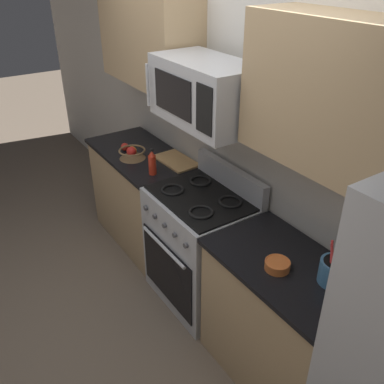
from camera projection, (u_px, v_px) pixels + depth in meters
The scene contains 14 objects.
ground_plane at pixel (134, 325), 3.17m from camera, with size 16.00×16.00×0.00m, color #6B5B4C.
wall_back at pixel (244, 137), 2.98m from camera, with size 8.00×0.10×2.60m, color beige.
counter_left at pixel (143, 197), 3.91m from camera, with size 1.11×0.59×0.91m.
range_oven at pixel (200, 247), 3.22m from camera, with size 0.76×0.63×1.09m.
counter_right at pixel (280, 321), 2.60m from camera, with size 0.96×0.59×0.91m.
microwave at pixel (206, 92), 2.63m from camera, with size 0.75×0.44×0.40m.
upper_cabinets_left at pixel (148, 38), 3.29m from camera, with size 1.10×0.34×0.71m.
upper_cabinets_right at pixel (334, 96), 1.97m from camera, with size 0.95×0.34×0.71m.
utensil_crock at pixel (335, 271), 2.21m from camera, with size 0.17×0.17×0.30m.
fruit_basket at pixel (132, 153), 3.56m from camera, with size 0.23×0.23×0.11m.
apple_loose at pixel (125, 147), 3.70m from camera, with size 0.07×0.07×0.07m, color red.
cutting_board at pixel (176, 161), 3.52m from camera, with size 0.40×0.23×0.02m, color tan.
bottle_hot_sauce at pixel (152, 163), 3.28m from camera, with size 0.06×0.06×0.21m.
prep_bowl at pixel (277, 265), 2.32m from camera, with size 0.14×0.14×0.05m.
Camera 1 is at (2.12, -0.88, 2.44)m, focal length 39.44 mm.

